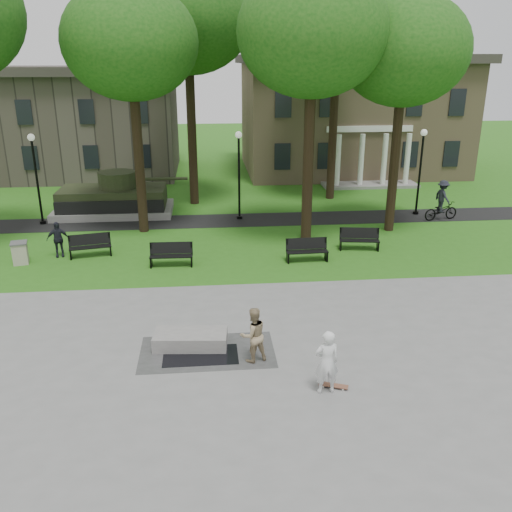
% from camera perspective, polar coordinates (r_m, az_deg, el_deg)
% --- Properties ---
extents(ground, '(120.00, 120.00, 0.00)m').
position_cam_1_polar(ground, '(18.35, -0.78, -6.69)').
color(ground, '#296217').
rests_on(ground, ground).
extents(plaza, '(22.00, 16.00, 0.02)m').
position_cam_1_polar(plaza, '(14.07, 0.93, -15.78)').
color(plaza, gray).
rests_on(plaza, ground).
extents(footpath, '(44.00, 2.60, 0.01)m').
position_cam_1_polar(footpath, '(29.54, -2.68, 3.77)').
color(footpath, black).
rests_on(footpath, ground).
extents(building_right, '(17.00, 12.00, 8.60)m').
position_cam_1_polar(building_right, '(44.00, 9.82, 14.60)').
color(building_right, '#9E8460').
rests_on(building_right, ground).
extents(building_left, '(15.00, 10.00, 7.20)m').
position_cam_1_polar(building_left, '(44.18, -18.54, 12.94)').
color(building_left, '#4C443D').
rests_on(building_left, ground).
extents(tree_1, '(6.20, 6.20, 11.63)m').
position_cam_1_polar(tree_1, '(27.05, -13.08, 21.01)').
color(tree_1, black).
rests_on(tree_1, ground).
extents(tree_2, '(6.60, 6.60, 12.16)m').
position_cam_1_polar(tree_2, '(25.33, 5.97, 22.31)').
color(tree_2, black).
rests_on(tree_2, ground).
extents(tree_3, '(6.00, 6.00, 11.19)m').
position_cam_1_polar(tree_3, '(27.47, 15.33, 20.07)').
color(tree_3, black).
rests_on(tree_3, ground).
extents(tree_4, '(7.20, 7.20, 13.50)m').
position_cam_1_polar(tree_4, '(32.43, -7.24, 23.63)').
color(tree_4, black).
rests_on(tree_4, ground).
extents(tree_5, '(6.40, 6.40, 12.44)m').
position_cam_1_polar(tree_5, '(33.79, 8.58, 22.19)').
color(tree_5, black).
rests_on(tree_5, ground).
extents(lamp_left, '(0.36, 0.36, 4.73)m').
position_cam_1_polar(lamp_left, '(30.43, -22.16, 8.20)').
color(lamp_left, black).
rests_on(lamp_left, ground).
extents(lamp_mid, '(0.36, 0.36, 4.73)m').
position_cam_1_polar(lamp_mid, '(29.21, -1.80, 9.22)').
color(lamp_mid, black).
rests_on(lamp_mid, ground).
extents(lamp_right, '(0.36, 0.36, 4.73)m').
position_cam_1_polar(lamp_right, '(31.45, 16.94, 9.15)').
color(lamp_right, black).
rests_on(lamp_right, ground).
extents(tank_monument, '(7.45, 3.40, 2.40)m').
position_cam_1_polar(tank_monument, '(31.65, -14.70, 5.83)').
color(tank_monument, gray).
rests_on(tank_monument, ground).
extents(puddle, '(2.20, 1.20, 0.00)m').
position_cam_1_polar(puddle, '(16.30, -5.85, -10.38)').
color(puddle, black).
rests_on(puddle, plaza).
extents(concrete_block, '(2.28, 1.19, 0.45)m').
position_cam_1_polar(concrete_block, '(16.73, -6.90, -8.70)').
color(concrete_block, gray).
rests_on(concrete_block, plaza).
extents(skateboard, '(0.80, 0.46, 0.07)m').
position_cam_1_polar(skateboard, '(14.95, 8.15, -13.41)').
color(skateboard, brown).
rests_on(skateboard, plaza).
extents(skateboarder, '(0.68, 0.47, 1.78)m').
position_cam_1_polar(skateboarder, '(14.29, 7.44, -11.02)').
color(skateboarder, silver).
rests_on(skateboarder, plaza).
extents(friend_watching, '(0.97, 0.86, 1.65)m').
position_cam_1_polar(friend_watching, '(15.59, -0.29, -8.29)').
color(friend_watching, '#9B8764').
rests_on(friend_watching, plaza).
extents(pedestrian_walker, '(1.00, 0.58, 1.60)m').
position_cam_1_polar(pedestrian_walker, '(25.36, -20.14, 1.66)').
color(pedestrian_walker, black).
rests_on(pedestrian_walker, ground).
extents(cyclist, '(2.09, 1.23, 2.19)m').
position_cam_1_polar(cyclist, '(31.08, 18.96, 5.21)').
color(cyclist, black).
rests_on(cyclist, ground).
extents(park_bench_0, '(1.85, 0.89, 1.00)m').
position_cam_1_polar(park_bench_0, '(25.03, -17.03, 1.12)').
color(park_bench_0, black).
rests_on(park_bench_0, ground).
extents(park_bench_1, '(1.81, 0.57, 1.00)m').
position_cam_1_polar(park_bench_1, '(23.11, -8.91, 0.22)').
color(park_bench_1, black).
rests_on(park_bench_1, ground).
extents(park_bench_2, '(1.81, 0.59, 1.00)m').
position_cam_1_polar(park_bench_2, '(23.48, 5.38, 0.70)').
color(park_bench_2, black).
rests_on(park_bench_2, ground).
extents(park_bench_3, '(1.85, 0.78, 1.00)m').
position_cam_1_polar(park_bench_3, '(25.26, 10.79, 1.83)').
color(park_bench_3, black).
rests_on(park_bench_3, ground).
extents(trash_bin, '(0.79, 0.79, 0.96)m').
position_cam_1_polar(trash_bin, '(25.17, -23.59, 0.32)').
color(trash_bin, '#B2AC92').
rests_on(trash_bin, ground).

